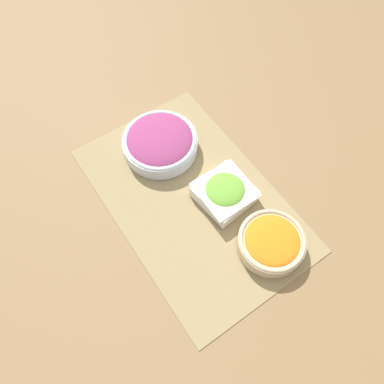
{
  "coord_description": "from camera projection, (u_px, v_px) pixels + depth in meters",
  "views": [
    {
      "loc": [
        -0.34,
        0.23,
        0.8
      ],
      "look_at": [
        0.0,
        0.0,
        0.03
      ],
      "focal_mm": 35.0,
      "sensor_mm": 36.0,
      "label": 1
    }
  ],
  "objects": [
    {
      "name": "carrot_bowl",
      "position": [
        271.0,
        242.0,
        0.81
      ],
      "size": [
        0.15,
        0.15,
        0.05
      ],
      "color": "#C6B28E",
      "rests_on": "placemat"
    },
    {
      "name": "placemat",
      "position": [
        192.0,
        198.0,
        0.9
      ],
      "size": [
        0.57,
        0.36,
        0.0
      ],
      "color": "#937F56",
      "rests_on": "ground_plane"
    },
    {
      "name": "lettuce_bowl",
      "position": [
        225.0,
        192.0,
        0.87
      ],
      "size": [
        0.13,
        0.13,
        0.05
      ],
      "color": "white",
      "rests_on": "placemat"
    },
    {
      "name": "onion_bowl",
      "position": [
        160.0,
        142.0,
        0.93
      ],
      "size": [
        0.19,
        0.19,
        0.06
      ],
      "color": "silver",
      "rests_on": "placemat"
    },
    {
      "name": "ground_plane",
      "position": [
        192.0,
        199.0,
        0.9
      ],
      "size": [
        3.0,
        3.0,
        0.0
      ],
      "primitive_type": "plane",
      "color": "olive"
    }
  ]
}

